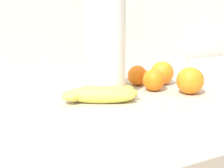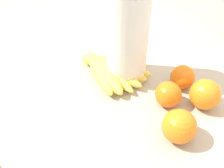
% 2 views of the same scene
% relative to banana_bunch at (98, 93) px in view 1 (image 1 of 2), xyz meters
% --- Properties ---
extents(wall_back, '(2.37, 0.06, 1.30)m').
position_rel_banana_bunch_xyz_m(wall_back, '(0.33, 0.34, -0.24)').
color(wall_back, silver).
rests_on(wall_back, ground).
extents(banana_bunch, '(0.22, 0.19, 0.04)m').
position_rel_banana_bunch_xyz_m(banana_bunch, '(0.00, 0.00, 0.00)').
color(banana_bunch, '#D6D14C').
rests_on(banana_bunch, counter).
extents(orange_right, '(0.07, 0.07, 0.07)m').
position_rel_banana_bunch_xyz_m(orange_right, '(0.18, 0.09, 0.01)').
color(orange_right, orange).
rests_on(orange_right, counter).
extents(orange_front, '(0.07, 0.07, 0.07)m').
position_rel_banana_bunch_xyz_m(orange_front, '(0.19, 0.01, 0.01)').
color(orange_front, orange).
rests_on(orange_front, counter).
extents(orange_back_left, '(0.08, 0.08, 0.08)m').
position_rel_banana_bunch_xyz_m(orange_back_left, '(0.26, 0.07, 0.02)').
color(orange_back_left, orange).
rests_on(orange_back_left, counter).
extents(orange_center, '(0.08, 0.08, 0.08)m').
position_rel_banana_bunch_xyz_m(orange_center, '(0.27, -0.06, 0.02)').
color(orange_center, orange).
rests_on(orange_center, counter).
extents(paper_towel_roll, '(0.11, 0.11, 0.32)m').
position_rel_banana_bunch_xyz_m(paper_towel_roll, '(0.04, 0.03, 0.13)').
color(paper_towel_roll, white).
rests_on(paper_towel_roll, counter).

